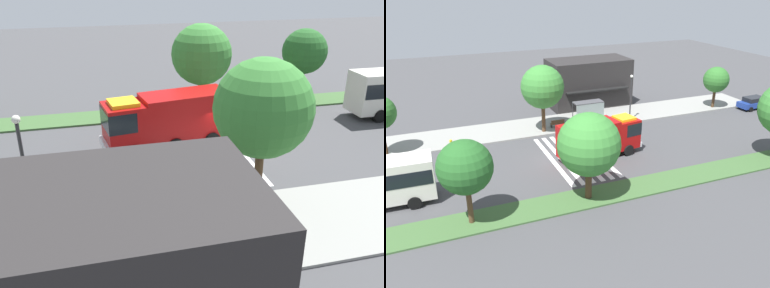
# 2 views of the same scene
# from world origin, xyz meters

# --- Properties ---
(ground_plane) EXTENTS (120.00, 120.00, 0.00)m
(ground_plane) POSITION_xyz_m (0.00, 0.00, 0.00)
(ground_plane) COLOR #424244
(sidewalk) EXTENTS (60.00, 5.97, 0.14)m
(sidewalk) POSITION_xyz_m (0.00, 9.25, 0.07)
(sidewalk) COLOR gray
(sidewalk) RESTS_ON ground_plane
(median_strip) EXTENTS (60.00, 3.00, 0.14)m
(median_strip) POSITION_xyz_m (0.00, -7.77, 0.07)
(median_strip) COLOR #3D6033
(median_strip) RESTS_ON ground_plane
(crosswalk) EXTENTS (4.95, 11.29, 0.01)m
(crosswalk) POSITION_xyz_m (1.42, 0.00, 0.01)
(crosswalk) COLOR silver
(crosswalk) RESTS_ON ground_plane
(fire_truck) EXTENTS (8.65, 3.77, 3.63)m
(fire_truck) POSITION_xyz_m (3.86, -0.92, 2.05)
(fire_truck) COLOR #A50C0C
(fire_truck) RESTS_ON ground_plane
(bus_stop_shelter) EXTENTS (3.50, 1.40, 2.46)m
(bus_stop_shelter) POSITION_xyz_m (6.54, 8.03, 1.89)
(bus_stop_shelter) COLOR #4C4C51
(bus_stop_shelter) RESTS_ON sidewalk
(bench_near_shelter) EXTENTS (1.60, 0.50, 0.90)m
(bench_near_shelter) POSITION_xyz_m (2.54, 7.99, 0.59)
(bench_near_shelter) COLOR #4C3823
(bench_near_shelter) RESTS_ON sidewalk
(street_lamp) EXTENTS (0.36, 0.36, 5.53)m
(street_lamp) POSITION_xyz_m (11.35, 6.87, 3.45)
(street_lamp) COLOR #2D2D30
(street_lamp) RESTS_ON sidewalk
(sidewalk_tree_west) EXTENTS (4.68, 4.68, 7.42)m
(sidewalk_tree_west) POSITION_xyz_m (0.67, 7.27, 5.20)
(sidewalk_tree_west) COLOR #513823
(sidewalk_tree_west) RESTS_ON sidewalk
(median_tree_far_west) EXTENTS (3.77, 3.77, 6.20)m
(median_tree_far_west) POSITION_xyz_m (-9.50, -7.77, 4.43)
(median_tree_far_west) COLOR #513823
(median_tree_far_west) RESTS_ON median_strip
(median_tree_west) EXTENTS (4.83, 4.83, 6.91)m
(median_tree_west) POSITION_xyz_m (-0.50, -7.77, 4.61)
(median_tree_west) COLOR #47301E
(median_tree_west) RESTS_ON median_strip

